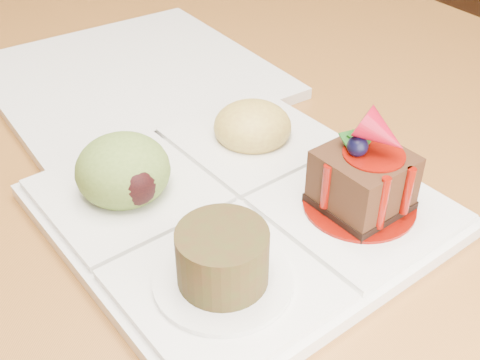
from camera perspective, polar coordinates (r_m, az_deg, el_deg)
dining_table at (r=0.70m, az=-9.66°, el=2.87°), size 1.00×1.80×0.75m
sampler_plate at (r=0.48m, az=-0.50°, el=-1.20°), size 0.29×0.29×0.10m
second_plate at (r=0.69m, az=-10.34°, el=9.54°), size 0.29×0.29×0.01m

